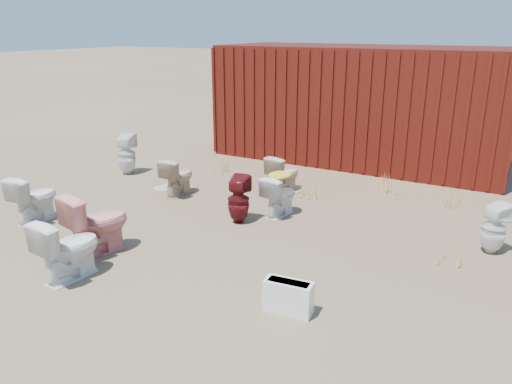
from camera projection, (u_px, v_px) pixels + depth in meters
The scene contains 21 objects.
ground at pixel (234, 243), 6.77m from camera, with size 100.00×100.00×0.00m, color brown.
shipping_container at pixel (362, 104), 10.68m from camera, with size 6.00×2.40×2.40m, color #4C130C.
toilet_front_a at pixel (34, 198), 7.40m from camera, with size 0.41×0.72×0.73m, color white.
toilet_front_pink at pixel (97, 223), 6.34m from camera, with size 0.47×0.82×0.84m, color pink.
toilet_front_c at pixel (68, 248), 5.71m from camera, with size 0.42×0.74×0.76m, color white.
toilet_front_maroon at pixel (239, 200), 7.36m from camera, with size 0.32×0.33×0.72m, color #5B0F13.
toilet_back_a at pixel (126, 154), 9.79m from camera, with size 0.36×0.37×0.80m, color white.
toilet_back_beige_left at pixel (178, 176), 8.58m from camera, with size 0.37×0.65×0.67m, color #C9B493.
toilet_back_beige_right at pixel (284, 174), 8.71m from camera, with size 0.38×0.66×0.67m, color beige.
toilet_back_yellowlid at pixel (280, 196), 7.65m from camera, with size 0.36×0.62×0.64m, color white.
toilet_back_e at pixel (494, 228), 6.37m from camera, with size 0.31×0.31×0.68m, color white.
yellow_lid at pixel (280, 175), 7.55m from camera, with size 0.32×0.40×0.03m, color yellow.
loose_tank at pixel (288, 297), 5.07m from camera, with size 0.50×0.20×0.35m, color white.
loose_lid_near at pixel (167, 188), 9.02m from camera, with size 0.38×0.49×0.02m, color tan.
loose_lid_far at pixel (294, 189), 8.94m from camera, with size 0.36×0.47×0.02m, color tan.
weed_clump_a at pixel (222, 164), 10.05m from camera, with size 0.36×0.36×0.29m, color tan.
weed_clump_b at pixel (309, 190), 8.51m from camera, with size 0.32×0.32×0.26m, color tan.
weed_clump_c at pixel (458, 198), 8.02m from camera, with size 0.36×0.36×0.34m, color tan.
weed_clump_d at pixel (279, 164), 10.13m from camera, with size 0.30×0.30×0.25m, color tan.
weed_clump_e at pixel (388, 184), 8.80m from camera, with size 0.34×0.34×0.29m, color tan.
weed_clump_f at pixel (451, 255), 6.13m from camera, with size 0.28×0.28×0.25m, color tan.
Camera 1 is at (3.32, -5.25, 2.80)m, focal length 35.00 mm.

